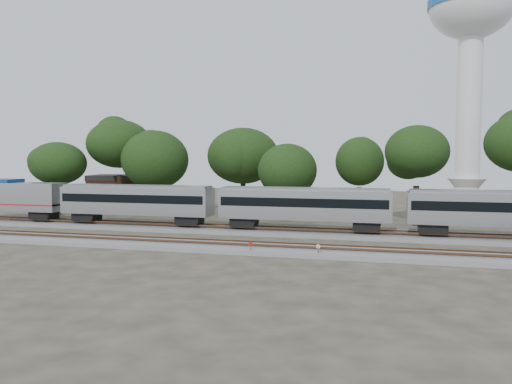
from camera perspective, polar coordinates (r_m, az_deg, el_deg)
ground at (r=48.55m, az=-0.17°, el=-5.79°), size 160.00×160.00×0.00m
track_far at (r=54.27m, az=1.45°, el=-4.53°), size 160.00×5.00×0.73m
track_near at (r=44.72m, az=-1.48°, el=-6.37°), size 160.00×5.00×0.73m
train at (r=53.72m, az=26.74°, el=-1.70°), size 133.52×3.26×4.80m
switch_stand_red at (r=42.20m, az=-0.60°, el=-6.28°), size 0.35×0.15×1.13m
switch_stand_white at (r=41.47m, az=7.12°, el=-6.51°), size 0.34×0.15×1.11m
switch_lever at (r=41.71m, az=8.17°, el=-7.24°), size 0.58×0.48×0.30m
water_tower at (r=102.67m, az=23.38°, el=16.75°), size 15.35×15.35×42.49m
brick_building at (r=88.06m, az=-14.76°, el=0.22°), size 12.35×9.91×5.25m
tree_0 at (r=76.78m, az=-21.74°, el=3.04°), size 7.49×7.49×10.56m
tree_1 at (r=78.22m, az=-15.35°, el=5.31°), size 10.41×10.41×14.68m
tree_2 at (r=72.90m, az=-11.47°, el=3.61°), size 8.01×8.01×11.29m
tree_3 at (r=73.63m, az=-1.50°, el=4.14°), size 8.59×8.59×12.10m
tree_4 at (r=64.83m, az=3.62°, el=2.47°), size 6.66×6.66×9.39m
tree_5 at (r=69.76m, az=11.75°, el=3.42°), size 7.79×7.79×10.98m
tree_6 at (r=62.97m, az=17.92°, el=4.40°), size 9.07×9.07×12.78m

